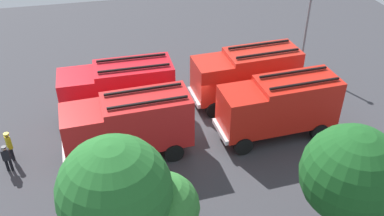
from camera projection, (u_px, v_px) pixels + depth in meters
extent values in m
plane|color=#38383D|center=(192.00, 126.00, 27.03)|extent=(49.05, 49.05, 0.00)
cube|color=red|center=(212.00, 80.00, 27.75)|extent=(2.36, 2.64, 2.60)
cube|color=#8C9EAD|center=(196.00, 78.00, 27.33)|extent=(0.22, 2.13, 1.46)
cube|color=red|center=(261.00, 70.00, 28.50)|extent=(4.96, 2.82, 2.90)
cube|color=black|center=(268.00, 53.00, 27.08)|extent=(4.32, 0.41, 0.12)
cube|color=black|center=(259.00, 44.00, 28.17)|extent=(4.32, 0.41, 0.12)
cube|color=silver|center=(194.00, 97.00, 28.11)|extent=(0.36, 2.38, 0.28)
cylinder|color=black|center=(214.00, 110.00, 27.61)|extent=(1.12, 0.42, 1.10)
cylinder|color=black|center=(203.00, 91.00, 29.52)|extent=(1.12, 0.42, 1.10)
cylinder|color=black|center=(283.00, 98.00, 28.78)|extent=(1.12, 0.42, 1.10)
cylinder|color=black|center=(267.00, 81.00, 30.69)|extent=(1.12, 0.42, 1.10)
cube|color=red|center=(78.00, 94.00, 26.30)|extent=(2.23, 2.53, 2.60)
cube|color=#8C9EAD|center=(60.00, 92.00, 25.92)|extent=(0.11, 2.13, 1.46)
cube|color=red|center=(135.00, 85.00, 26.89)|extent=(4.83, 2.56, 2.90)
cube|color=black|center=(134.00, 68.00, 25.46)|extent=(4.32, 0.18, 0.12)
cube|color=black|center=(131.00, 58.00, 26.57)|extent=(4.32, 0.18, 0.12)
cube|color=silver|center=(61.00, 112.00, 26.71)|extent=(0.23, 2.38, 0.28)
cylinder|color=black|center=(79.00, 126.00, 26.15)|extent=(1.10, 0.36, 1.10)
cylinder|color=black|center=(78.00, 105.00, 28.09)|extent=(1.10, 0.36, 1.10)
cylinder|color=black|center=(158.00, 115.00, 27.11)|extent=(1.10, 0.36, 1.10)
cylinder|color=black|center=(152.00, 96.00, 29.04)|extent=(1.10, 0.36, 1.10)
cube|color=red|center=(240.00, 112.00, 24.65)|extent=(2.35, 2.63, 2.60)
cube|color=#8C9EAD|center=(224.00, 110.00, 24.23)|extent=(0.21, 2.13, 1.46)
cube|color=red|center=(295.00, 101.00, 25.38)|extent=(4.94, 2.78, 2.90)
cube|color=black|center=(305.00, 84.00, 23.95)|extent=(4.32, 0.38, 0.12)
cube|color=black|center=(294.00, 72.00, 25.05)|extent=(4.32, 0.38, 0.12)
cube|color=silver|center=(220.00, 131.00, 25.01)|extent=(0.34, 2.38, 0.28)
cylinder|color=black|center=(243.00, 146.00, 24.51)|extent=(1.12, 0.42, 1.10)
cylinder|color=black|center=(229.00, 123.00, 26.42)|extent=(1.12, 0.42, 1.10)
cylinder|color=black|center=(319.00, 132.00, 25.65)|extent=(1.12, 0.42, 1.10)
cylinder|color=black|center=(300.00, 110.00, 27.56)|extent=(1.12, 0.42, 1.10)
cube|color=red|center=(84.00, 132.00, 23.05)|extent=(2.34, 2.62, 2.60)
cube|color=#8C9EAD|center=(63.00, 131.00, 22.64)|extent=(0.20, 2.13, 1.46)
cube|color=red|center=(147.00, 119.00, 23.77)|extent=(4.93, 2.77, 2.90)
cube|color=black|center=(148.00, 102.00, 22.34)|extent=(4.32, 0.36, 0.12)
cube|color=black|center=(143.00, 89.00, 23.44)|extent=(4.32, 0.36, 0.12)
cube|color=silver|center=(64.00, 152.00, 23.42)|extent=(0.33, 2.38, 0.28)
cylinder|color=black|center=(86.00, 169.00, 22.91)|extent=(1.12, 0.41, 1.10)
cylinder|color=black|center=(82.00, 142.00, 24.83)|extent=(1.12, 0.41, 1.10)
cylinder|color=black|center=(174.00, 152.00, 24.03)|extent=(1.12, 0.41, 1.10)
cylinder|color=black|center=(164.00, 128.00, 25.95)|extent=(1.12, 0.41, 1.10)
cylinder|color=black|center=(11.00, 152.00, 24.24)|extent=(0.16, 0.16, 0.85)
cylinder|color=black|center=(12.00, 154.00, 24.10)|extent=(0.16, 0.16, 0.85)
cube|color=gold|center=(9.00, 142.00, 23.73)|extent=(0.40, 0.48, 0.74)
sphere|color=brown|center=(6.00, 135.00, 23.46)|extent=(0.24, 0.24, 0.24)
cylinder|color=gold|center=(6.00, 134.00, 23.41)|extent=(0.30, 0.30, 0.07)
cylinder|color=black|center=(201.00, 77.00, 31.48)|extent=(0.16, 0.16, 0.75)
cylinder|color=black|center=(199.00, 77.00, 31.47)|extent=(0.16, 0.16, 0.75)
cube|color=black|center=(200.00, 69.00, 31.08)|extent=(0.45, 0.29, 0.65)
sphere|color=#9E704C|center=(200.00, 64.00, 30.84)|extent=(0.21, 0.21, 0.21)
cylinder|color=black|center=(200.00, 63.00, 30.80)|extent=(0.26, 0.26, 0.06)
cylinder|color=black|center=(287.00, 71.00, 32.30)|extent=(0.16, 0.16, 0.77)
cylinder|color=black|center=(285.00, 71.00, 32.25)|extent=(0.16, 0.16, 0.77)
cube|color=orange|center=(287.00, 62.00, 31.88)|extent=(0.44, 0.27, 0.67)
sphere|color=#9E704C|center=(288.00, 57.00, 31.63)|extent=(0.22, 0.22, 0.22)
cylinder|color=orange|center=(288.00, 56.00, 31.58)|extent=(0.27, 0.27, 0.07)
cylinder|color=black|center=(7.00, 165.00, 23.39)|extent=(0.16, 0.16, 0.77)
cylinder|color=black|center=(11.00, 165.00, 23.43)|extent=(0.16, 0.16, 0.77)
cube|color=black|center=(6.00, 155.00, 23.01)|extent=(0.43, 0.25, 0.67)
sphere|color=beige|center=(4.00, 148.00, 22.76)|extent=(0.22, 0.22, 0.22)
cylinder|color=black|center=(4.00, 147.00, 22.72)|extent=(0.27, 0.27, 0.07)
cylinder|color=black|center=(121.00, 84.00, 30.59)|extent=(0.16, 0.16, 0.77)
cylinder|color=black|center=(119.00, 86.00, 30.46)|extent=(0.16, 0.16, 0.77)
cube|color=orange|center=(119.00, 76.00, 30.12)|extent=(0.48, 0.44, 0.67)
sphere|color=brown|center=(119.00, 71.00, 29.88)|extent=(0.22, 0.22, 0.22)
cylinder|color=orange|center=(119.00, 70.00, 29.83)|extent=(0.27, 0.27, 0.07)
sphere|color=#19511E|center=(351.00, 174.00, 17.04)|extent=(4.13, 4.13, 4.13)
sphere|color=#337A33|center=(164.00, 207.00, 17.24)|extent=(2.94, 2.94, 2.94)
sphere|color=#236628|center=(115.00, 191.00, 15.88)|extent=(4.38, 4.38, 4.38)
cone|color=#F2600C|center=(195.00, 88.00, 30.34)|extent=(0.43, 0.43, 0.61)
cylinder|color=slate|center=(306.00, 29.00, 31.75)|extent=(0.16, 0.16, 6.42)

